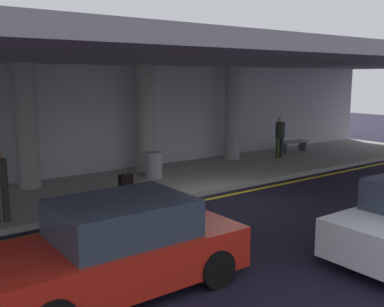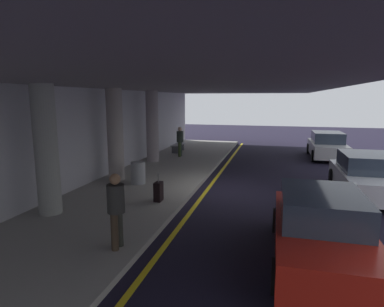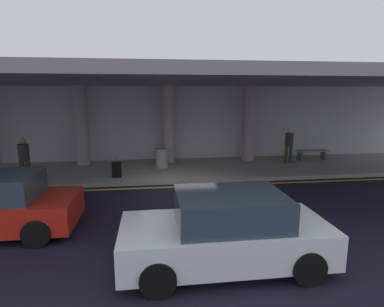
{
  "view_description": "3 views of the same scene",
  "coord_description": "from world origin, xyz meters",
  "px_view_note": "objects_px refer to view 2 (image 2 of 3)",
  "views": [
    {
      "loc": [
        -7.82,
        -8.86,
        3.4
      ],
      "look_at": [
        0.53,
        2.43,
        0.99
      ],
      "focal_mm": 41.85,
      "sensor_mm": 36.0,
      "label": 1
    },
    {
      "loc": [
        -11.49,
        -1.73,
        3.4
      ],
      "look_at": [
        1.92,
        1.75,
        1.02
      ],
      "focal_mm": 29.95,
      "sensor_mm": 36.0,
      "label": 2
    },
    {
      "loc": [
        -0.81,
        -10.6,
        3.4
      ],
      "look_at": [
        0.92,
        2.58,
        0.89
      ],
      "focal_mm": 29.39,
      "sensor_mm": 36.0,
      "label": 3
    }
  ],
  "objects_px": {
    "traveler_with_luggage": "(180,140)",
    "car_silver": "(327,146)",
    "car_white": "(366,176)",
    "bench_metal": "(178,146)",
    "support_column_left_mid": "(46,150)",
    "person_waiting_for_ride": "(116,206)",
    "suitcase_upright_primary": "(158,192)",
    "support_column_center": "(115,135)",
    "trash_bin_steel": "(138,173)",
    "support_column_right_mid": "(152,126)",
    "car_red": "(320,230)"
  },
  "relations": [
    {
      "from": "car_white",
      "to": "suitcase_upright_primary",
      "type": "relative_size",
      "value": 4.56
    },
    {
      "from": "support_column_left_mid",
      "to": "support_column_center",
      "type": "bearing_deg",
      "value": 0.0
    },
    {
      "from": "trash_bin_steel",
      "to": "car_silver",
      "type": "bearing_deg",
      "value": -43.22
    },
    {
      "from": "person_waiting_for_ride",
      "to": "trash_bin_steel",
      "type": "relative_size",
      "value": 1.98
    },
    {
      "from": "suitcase_upright_primary",
      "to": "support_column_center",
      "type": "bearing_deg",
      "value": 26.47
    },
    {
      "from": "support_column_left_mid",
      "to": "support_column_right_mid",
      "type": "xyz_separation_m",
      "value": [
        8.0,
        0.0,
        0.0
      ]
    },
    {
      "from": "car_silver",
      "to": "support_column_center",
      "type": "bearing_deg",
      "value": -43.8
    },
    {
      "from": "car_white",
      "to": "bench_metal",
      "type": "xyz_separation_m",
      "value": [
        6.59,
        8.91,
        -0.21
      ]
    },
    {
      "from": "bench_metal",
      "to": "trash_bin_steel",
      "type": "bearing_deg",
      "value": -174.68
    },
    {
      "from": "car_silver",
      "to": "car_red",
      "type": "relative_size",
      "value": 1.0
    },
    {
      "from": "car_red",
      "to": "trash_bin_steel",
      "type": "relative_size",
      "value": 4.82
    },
    {
      "from": "support_column_center",
      "to": "person_waiting_for_ride",
      "type": "distance_m",
      "value": 6.28
    },
    {
      "from": "support_column_left_mid",
      "to": "car_white",
      "type": "relative_size",
      "value": 0.89
    },
    {
      "from": "support_column_left_mid",
      "to": "car_silver",
      "type": "relative_size",
      "value": 0.89
    },
    {
      "from": "car_white",
      "to": "suitcase_upright_primary",
      "type": "bearing_deg",
      "value": -69.79
    },
    {
      "from": "person_waiting_for_ride",
      "to": "suitcase_upright_primary",
      "type": "height_order",
      "value": "person_waiting_for_ride"
    },
    {
      "from": "car_white",
      "to": "traveler_with_luggage",
      "type": "distance_m",
      "value": 9.77
    },
    {
      "from": "support_column_left_mid",
      "to": "car_white",
      "type": "distance_m",
      "value": 10.47
    },
    {
      "from": "traveler_with_luggage",
      "to": "car_white",
      "type": "bearing_deg",
      "value": 56.83
    },
    {
      "from": "person_waiting_for_ride",
      "to": "bench_metal",
      "type": "relative_size",
      "value": 1.05
    },
    {
      "from": "support_column_right_mid",
      "to": "car_silver",
      "type": "height_order",
      "value": "support_column_right_mid"
    },
    {
      "from": "support_column_left_mid",
      "to": "traveler_with_luggage",
      "type": "relative_size",
      "value": 2.17
    },
    {
      "from": "support_column_right_mid",
      "to": "trash_bin_steel",
      "type": "bearing_deg",
      "value": -165.78
    },
    {
      "from": "support_column_center",
      "to": "traveler_with_luggage",
      "type": "relative_size",
      "value": 2.17
    },
    {
      "from": "support_column_left_mid",
      "to": "car_white",
      "type": "xyz_separation_m",
      "value": [
        4.62,
        -9.31,
        -1.26
      ]
    },
    {
      "from": "support_column_left_mid",
      "to": "car_red",
      "type": "height_order",
      "value": "support_column_left_mid"
    },
    {
      "from": "person_waiting_for_ride",
      "to": "bench_metal",
      "type": "bearing_deg",
      "value": -120.47
    },
    {
      "from": "traveler_with_luggage",
      "to": "suitcase_upright_primary",
      "type": "height_order",
      "value": "traveler_with_luggage"
    },
    {
      "from": "car_white",
      "to": "traveler_with_luggage",
      "type": "xyz_separation_m",
      "value": [
        5.08,
        8.34,
        0.4
      ]
    },
    {
      "from": "support_column_right_mid",
      "to": "car_white",
      "type": "height_order",
      "value": "support_column_right_mid"
    },
    {
      "from": "car_white",
      "to": "bench_metal",
      "type": "distance_m",
      "value": 11.09
    },
    {
      "from": "support_column_center",
      "to": "person_waiting_for_ride",
      "type": "xyz_separation_m",
      "value": [
        -5.51,
        -2.9,
        -0.86
      ]
    },
    {
      "from": "suitcase_upright_primary",
      "to": "bench_metal",
      "type": "relative_size",
      "value": 0.56
    },
    {
      "from": "support_column_right_mid",
      "to": "suitcase_upright_primary",
      "type": "distance_m",
      "value": 6.89
    },
    {
      "from": "car_silver",
      "to": "bench_metal",
      "type": "xyz_separation_m",
      "value": [
        -0.95,
        8.72,
        -0.21
      ]
    },
    {
      "from": "trash_bin_steel",
      "to": "person_waiting_for_ride",
      "type": "bearing_deg",
      "value": -160.81
    },
    {
      "from": "support_column_right_mid",
      "to": "person_waiting_for_ride",
      "type": "distance_m",
      "value": 9.98
    },
    {
      "from": "car_silver",
      "to": "car_red",
      "type": "bearing_deg",
      "value": -4.28
    },
    {
      "from": "traveler_with_luggage",
      "to": "trash_bin_steel",
      "type": "distance_m",
      "value": 6.09
    },
    {
      "from": "support_column_right_mid",
      "to": "car_white",
      "type": "xyz_separation_m",
      "value": [
        -3.38,
        -9.31,
        -1.26
      ]
    },
    {
      "from": "suitcase_upright_primary",
      "to": "bench_metal",
      "type": "height_order",
      "value": "suitcase_upright_primary"
    },
    {
      "from": "person_waiting_for_ride",
      "to": "car_white",
      "type": "bearing_deg",
      "value": -177.89
    },
    {
      "from": "support_column_center",
      "to": "trash_bin_steel",
      "type": "relative_size",
      "value": 4.29
    },
    {
      "from": "car_red",
      "to": "person_waiting_for_ride",
      "type": "relative_size",
      "value": 2.44
    },
    {
      "from": "support_column_left_mid",
      "to": "car_silver",
      "type": "height_order",
      "value": "support_column_left_mid"
    },
    {
      "from": "support_column_center",
      "to": "person_waiting_for_ride",
      "type": "height_order",
      "value": "support_column_center"
    },
    {
      "from": "support_column_right_mid",
      "to": "car_red",
      "type": "relative_size",
      "value": 0.89
    },
    {
      "from": "support_column_right_mid",
      "to": "suitcase_upright_primary",
      "type": "xyz_separation_m",
      "value": [
        -6.19,
        -2.62,
        -1.51
      ]
    },
    {
      "from": "traveler_with_luggage",
      "to": "car_silver",
      "type": "bearing_deg",
      "value": 105.01
    },
    {
      "from": "traveler_with_luggage",
      "to": "person_waiting_for_ride",
      "type": "distance_m",
      "value": 11.37
    }
  ]
}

